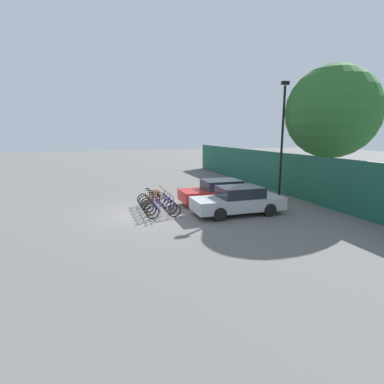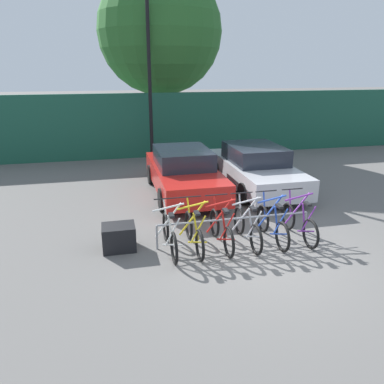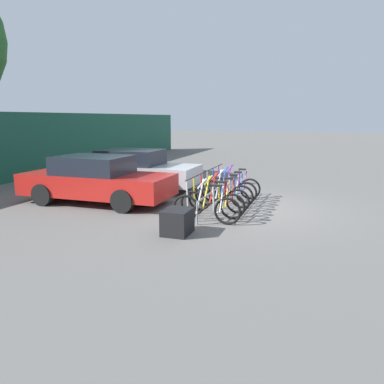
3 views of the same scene
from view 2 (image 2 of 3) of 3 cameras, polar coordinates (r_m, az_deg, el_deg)
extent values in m
plane|color=#605E5B|center=(8.15, 10.13, -9.18)|extent=(120.00, 120.00, 0.00)
cube|color=#19513D|center=(16.55, -2.46, 10.20)|extent=(36.00, 0.16, 2.73)
cylinder|color=gray|center=(8.38, 6.54, -4.06)|extent=(3.49, 0.04, 0.04)
cylinder|color=gray|center=(8.11, -5.35, -6.91)|extent=(0.04, 0.04, 0.55)
cylinder|color=gray|center=(9.18, 16.86, -4.56)|extent=(0.04, 0.04, 0.55)
torus|color=black|center=(7.52, -2.75, -8.53)|extent=(0.06, 0.66, 0.66)
torus|color=black|center=(8.46, -4.02, -5.36)|extent=(0.06, 0.66, 0.66)
cylinder|color=silver|center=(8.00, -3.66, -4.31)|extent=(0.60, 0.04, 0.76)
cylinder|color=silver|center=(7.84, -3.64, -2.37)|extent=(0.68, 0.04, 0.16)
cylinder|color=silver|center=(7.72, -3.24, -5.66)|extent=(0.14, 0.04, 0.63)
cylinder|color=silver|center=(7.53, -2.98, -6.10)|extent=(0.32, 0.03, 0.58)
cylinder|color=silver|center=(7.71, -3.01, -8.03)|extent=(0.40, 0.03, 0.08)
cylinder|color=silver|center=(8.29, -4.03, -3.30)|extent=(0.12, 0.04, 0.69)
cylinder|color=black|center=(8.12, -4.04, -1.01)|extent=(0.52, 0.03, 0.03)
cube|color=black|center=(7.50, -3.17, -3.58)|extent=(0.10, 0.22, 0.05)
torus|color=black|center=(7.62, 1.20, -8.13)|extent=(0.06, 0.66, 0.66)
torus|color=black|center=(8.55, -0.51, -5.06)|extent=(0.06, 0.66, 0.66)
cylinder|color=yellow|center=(8.09, 0.05, -3.99)|extent=(0.60, 0.04, 0.76)
cylinder|color=yellow|center=(7.93, 0.13, -2.07)|extent=(0.68, 0.04, 0.16)
cylinder|color=yellow|center=(7.82, 0.60, -5.32)|extent=(0.14, 0.04, 0.63)
cylinder|color=yellow|center=(7.63, 0.95, -5.74)|extent=(0.32, 0.03, 0.58)
cylinder|color=yellow|center=(7.81, 0.84, -7.66)|extent=(0.40, 0.03, 0.08)
cylinder|color=yellow|center=(8.38, -0.45, -3.01)|extent=(0.12, 0.04, 0.69)
cylinder|color=black|center=(8.21, -0.40, -0.74)|extent=(0.52, 0.03, 0.03)
cube|color=black|center=(7.60, 0.77, -3.25)|extent=(0.10, 0.22, 0.05)
torus|color=black|center=(7.78, 5.63, -7.65)|extent=(0.06, 0.66, 0.66)
torus|color=black|center=(8.69, 3.46, -4.69)|extent=(0.06, 0.66, 0.66)
cylinder|color=red|center=(8.24, 4.22, -3.62)|extent=(0.60, 0.04, 0.76)
cylinder|color=red|center=(8.08, 4.38, -1.72)|extent=(0.68, 0.04, 0.16)
cylinder|color=red|center=(7.97, 4.91, -4.90)|extent=(0.14, 0.04, 0.63)
cylinder|color=red|center=(7.79, 5.36, -5.30)|extent=(0.32, 0.03, 0.58)
cylinder|color=red|center=(7.96, 5.18, -7.19)|extent=(0.40, 0.03, 0.08)
cylinder|color=red|center=(8.52, 3.59, -2.66)|extent=(0.12, 0.04, 0.69)
cylinder|color=black|center=(8.36, 3.72, -0.43)|extent=(0.52, 0.03, 0.03)
cube|color=black|center=(7.76, 5.19, -2.86)|extent=(0.10, 0.22, 0.05)
torus|color=black|center=(7.98, 9.75, -7.15)|extent=(0.06, 0.66, 0.66)
torus|color=black|center=(8.86, 7.19, -4.32)|extent=(0.06, 0.66, 0.66)
cylinder|color=#B7B7BC|center=(8.43, 8.12, -3.25)|extent=(0.60, 0.04, 0.76)
cylinder|color=#B7B7BC|center=(8.27, 8.34, -1.39)|extent=(0.68, 0.04, 0.16)
cylinder|color=#B7B7BC|center=(8.16, 8.93, -4.49)|extent=(0.14, 0.04, 0.63)
cylinder|color=#B7B7BC|center=(7.98, 9.46, -4.87)|extent=(0.32, 0.03, 0.58)
cylinder|color=#B7B7BC|center=(8.15, 9.21, -6.72)|extent=(0.40, 0.03, 0.08)
cylinder|color=#B7B7BC|center=(8.70, 7.37, -2.33)|extent=(0.12, 0.04, 0.69)
cylinder|color=black|center=(8.54, 7.57, -0.14)|extent=(0.52, 0.03, 0.03)
cube|color=black|center=(7.96, 9.29, -2.49)|extent=(0.10, 0.22, 0.05)
torus|color=black|center=(8.21, 13.62, -6.65)|extent=(0.06, 0.66, 0.66)
torus|color=black|center=(9.08, 10.74, -3.96)|extent=(0.06, 0.66, 0.66)
cylinder|color=#284CB7|center=(8.65, 11.81, -2.89)|extent=(0.60, 0.04, 0.76)
cylinder|color=#284CB7|center=(8.50, 12.09, -1.07)|extent=(0.68, 0.04, 0.16)
cylinder|color=#284CB7|center=(8.39, 12.72, -4.08)|extent=(0.14, 0.04, 0.63)
cylinder|color=#284CB7|center=(8.22, 13.32, -4.43)|extent=(0.32, 0.03, 0.58)
cylinder|color=#284CB7|center=(8.38, 13.01, -6.25)|extent=(0.40, 0.03, 0.08)
cylinder|color=#284CB7|center=(8.92, 10.97, -2.00)|extent=(0.12, 0.04, 0.69)
cylinder|color=black|center=(8.76, 11.23, 0.14)|extent=(0.52, 0.03, 0.03)
cube|color=black|center=(8.19, 13.16, -2.12)|extent=(0.10, 0.22, 0.05)
torus|color=black|center=(8.51, 17.62, -6.10)|extent=(0.06, 0.66, 0.66)
torus|color=black|center=(9.35, 14.45, -3.56)|extent=(0.06, 0.66, 0.66)
cylinder|color=#752D99|center=(8.93, 15.66, -2.50)|extent=(0.60, 0.04, 0.76)
cylinder|color=#752D99|center=(8.79, 15.99, -0.73)|extent=(0.68, 0.04, 0.16)
cylinder|color=#752D99|center=(8.68, 16.66, -3.63)|extent=(0.14, 0.04, 0.63)
cylinder|color=#752D99|center=(8.51, 17.32, -3.96)|extent=(0.32, 0.03, 0.58)
cylinder|color=#752D99|center=(8.67, 16.95, -5.73)|extent=(0.40, 0.03, 0.08)
cylinder|color=#752D99|center=(9.19, 14.73, -1.65)|extent=(0.12, 0.04, 0.69)
cylinder|color=black|center=(9.04, 15.04, 0.43)|extent=(0.52, 0.03, 0.03)
cube|color=black|center=(8.49, 17.17, -1.73)|extent=(0.10, 0.22, 0.05)
cube|color=red|center=(11.49, -1.27, 2.43)|extent=(1.80, 4.48, 0.62)
cube|color=#1E232D|center=(11.45, -1.41, 5.32)|extent=(1.58, 2.06, 0.52)
cylinder|color=black|center=(12.67, -6.25, 2.69)|extent=(0.20, 0.64, 0.64)
cylinder|color=black|center=(12.96, 1.28, 3.16)|extent=(0.20, 0.64, 0.64)
cylinder|color=black|center=(10.21, -4.49, -1.17)|extent=(0.20, 0.64, 0.64)
cylinder|color=black|center=(10.57, 4.71, -0.48)|extent=(0.20, 0.64, 0.64)
cube|color=#B7B7BC|center=(12.16, 9.62, 3.07)|extent=(1.80, 4.55, 0.62)
cube|color=#1E232D|center=(12.12, 9.56, 5.81)|extent=(1.58, 2.09, 0.52)
cylinder|color=black|center=(13.14, 3.94, 3.34)|extent=(0.20, 0.64, 0.64)
cylinder|color=black|center=(13.72, 10.82, 3.70)|extent=(0.20, 0.64, 0.64)
cylinder|color=black|center=(10.75, 7.96, -0.27)|extent=(0.20, 0.64, 0.64)
cylinder|color=black|center=(11.45, 16.00, 0.35)|extent=(0.20, 0.64, 0.64)
cylinder|color=black|center=(15.21, -6.49, 17.01)|extent=(0.14, 0.14, 6.76)
cube|color=black|center=(8.24, -11.07, -6.79)|extent=(0.70, 0.56, 0.55)
cylinder|color=brown|center=(18.22, -4.59, 11.65)|extent=(0.66, 0.66, 3.18)
sphere|color=#286028|center=(18.16, -4.91, 23.19)|extent=(5.51, 5.51, 5.51)
camera|label=1|loc=(18.19, 65.27, 8.73)|focal=28.00mm
camera|label=3|loc=(8.69, -68.65, -1.73)|focal=35.00mm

